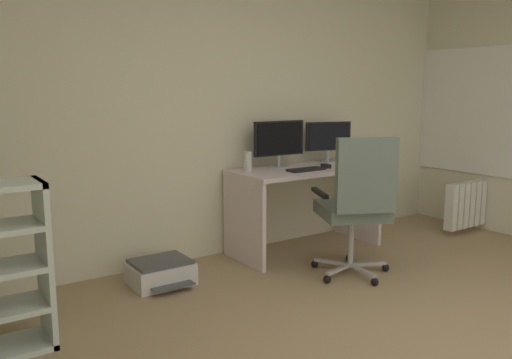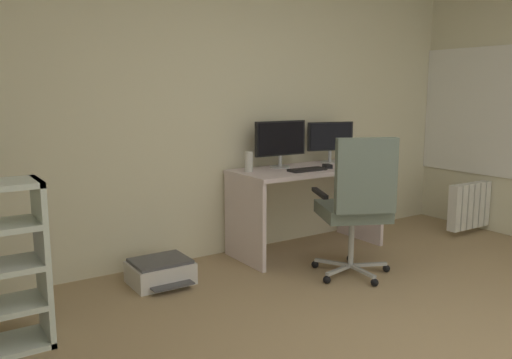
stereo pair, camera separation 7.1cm
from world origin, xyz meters
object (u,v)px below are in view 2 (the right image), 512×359
(keyboard, at_px, (307,170))
(monitor_secondary, at_px, (330,138))
(office_chair, at_px, (357,201))
(radiator, at_px, (481,203))
(computer_mouse, at_px, (327,166))
(printer, at_px, (161,272))
(desk, at_px, (307,191))
(monitor_main, at_px, (280,140))
(desktop_speaker, at_px, (249,162))

(keyboard, bearing_deg, monitor_secondary, 30.73)
(office_chair, relative_size, radiator, 1.19)
(computer_mouse, xyz_separation_m, printer, (-1.58, 0.06, -0.69))
(desk, xyz_separation_m, keyboard, (-0.11, -0.14, 0.22))
(desk, height_order, radiator, desk)
(printer, distance_m, radiator, 3.39)
(monitor_main, distance_m, monitor_secondary, 0.58)
(desktop_speaker, relative_size, radiator, 0.18)
(desk, relative_size, desktop_speaker, 8.02)
(monitor_main, bearing_deg, desk, -37.14)
(computer_mouse, height_order, desktop_speaker, desktop_speaker)
(radiator, bearing_deg, monitor_main, 163.62)
(desk, bearing_deg, computer_mouse, -39.38)
(monitor_secondary, height_order, computer_mouse, monitor_secondary)
(desktop_speaker, xyz_separation_m, office_chair, (0.41, -0.89, -0.23))
(keyboard, relative_size, office_chair, 0.31)
(desktop_speaker, height_order, printer, desktop_speaker)
(monitor_secondary, bearing_deg, keyboard, -150.62)
(keyboard, bearing_deg, desk, 52.27)
(desk, relative_size, printer, 3.04)
(desk, distance_m, monitor_secondary, 0.61)
(keyboard, height_order, office_chair, office_chair)
(computer_mouse, bearing_deg, monitor_secondary, 62.42)
(monitor_main, bearing_deg, keyboard, -74.00)
(monitor_secondary, bearing_deg, desk, -159.56)
(desk, height_order, office_chair, office_chair)
(printer, bearing_deg, computer_mouse, -2.14)
(printer, bearing_deg, desk, 2.11)
(monitor_main, relative_size, printer, 1.15)
(monitor_secondary, relative_size, computer_mouse, 4.55)
(monitor_main, height_order, printer, monitor_main)
(monitor_secondary, distance_m, keyboard, 0.62)
(desktop_speaker, xyz_separation_m, printer, (-0.89, -0.15, -0.75))
(monitor_secondary, xyz_separation_m, computer_mouse, (-0.25, -0.26, -0.21))
(office_chair, xyz_separation_m, printer, (-1.30, 0.74, -0.52))
(desk, xyz_separation_m, printer, (-1.45, -0.05, -0.46))
(printer, bearing_deg, keyboard, -3.60)
(monitor_secondary, distance_m, office_chair, 1.14)
(desk, bearing_deg, radiator, -13.89)
(monitor_secondary, xyz_separation_m, printer, (-1.84, -0.20, -0.90))
(desktop_speaker, distance_m, office_chair, 1.00)
(computer_mouse, distance_m, printer, 1.73)
(monitor_secondary, relative_size, printer, 1.01)
(desk, bearing_deg, monitor_main, 142.86)
(monitor_main, height_order, monitor_secondary, monitor_main)
(desk, relative_size, radiator, 1.46)
(keyboard, bearing_deg, radiator, -8.08)
(computer_mouse, relative_size, radiator, 0.11)
(office_chair, relative_size, printer, 2.47)
(keyboard, height_order, desktop_speaker, desktop_speaker)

